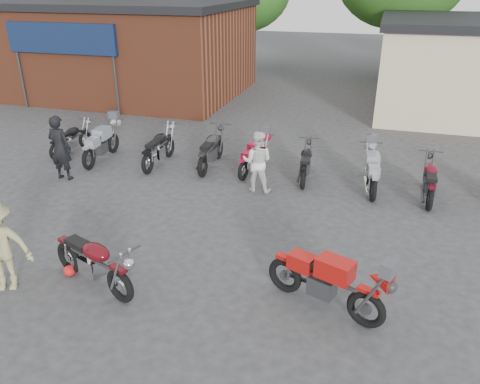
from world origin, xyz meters
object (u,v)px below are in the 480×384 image
(row_bike_0, at_px, (71,138))
(row_bike_2, at_px, (159,146))
(row_bike_7, at_px, (430,178))
(person_light, at_px, (257,162))
(row_bike_5, at_px, (306,161))
(vintage_motorcycle, at_px, (93,259))
(row_bike_4, at_px, (254,155))
(helmet, at_px, (70,270))
(row_bike_3, at_px, (211,148))
(person_dark, at_px, (60,148))
(sportbike, at_px, (327,279))
(row_bike_6, at_px, (372,169))
(row_bike_1, at_px, (101,142))

(row_bike_0, bearing_deg, row_bike_2, -85.02)
(row_bike_7, bearing_deg, row_bike_0, 88.99)
(person_light, distance_m, row_bike_7, 4.44)
(row_bike_5, bearing_deg, row_bike_2, 87.26)
(vintage_motorcycle, bearing_deg, row_bike_4, 98.83)
(person_light, relative_size, row_bike_2, 0.81)
(row_bike_2, bearing_deg, person_light, -106.94)
(vintage_motorcycle, bearing_deg, helmet, -173.00)
(row_bike_0, distance_m, row_bike_2, 3.17)
(row_bike_2, relative_size, row_bike_5, 1.10)
(row_bike_3, bearing_deg, helmet, 171.84)
(person_dark, relative_size, row_bike_7, 0.95)
(person_dark, height_order, row_bike_5, person_dark)
(sportbike, xyz_separation_m, row_bike_4, (-2.82, 5.72, -0.09))
(vintage_motorcycle, relative_size, person_dark, 1.12)
(row_bike_4, xyz_separation_m, row_bike_6, (3.34, -0.29, 0.05))
(sportbike, distance_m, row_bike_2, 7.93)
(vintage_motorcycle, bearing_deg, person_light, 91.54)
(row_bike_3, bearing_deg, row_bike_6, -95.82)
(vintage_motorcycle, xyz_separation_m, person_light, (1.74, 5.03, 0.23))
(helmet, relative_size, row_bike_2, 0.12)
(row_bike_3, bearing_deg, row_bike_7, -96.44)
(person_light, distance_m, row_bike_4, 1.36)
(row_bike_2, bearing_deg, row_bike_6, -90.49)
(row_bike_1, bearing_deg, row_bike_4, -88.20)
(row_bike_2, bearing_deg, person_dark, 130.21)
(row_bike_2, bearing_deg, row_bike_4, -85.27)
(row_bike_6, height_order, row_bike_7, row_bike_6)
(helmet, bearing_deg, row_bike_6, 47.51)
(row_bike_0, bearing_deg, sportbike, -115.19)
(row_bike_6, bearing_deg, vintage_motorcycle, 135.35)
(row_bike_2, height_order, row_bike_3, row_bike_3)
(row_bike_4, bearing_deg, row_bike_5, -84.04)
(sportbike, height_order, person_light, person_light)
(person_dark, bearing_deg, vintage_motorcycle, 132.89)
(row_bike_4, bearing_deg, row_bike_7, -85.88)
(sportbike, xyz_separation_m, row_bike_0, (-8.90, 5.58, -0.09))
(sportbike, height_order, row_bike_0, sportbike)
(row_bike_0, distance_m, row_bike_6, 9.42)
(row_bike_2, height_order, row_bike_7, row_bike_2)
(row_bike_3, relative_size, row_bike_6, 1.05)
(vintage_motorcycle, xyz_separation_m, row_bike_6, (4.65, 6.00, -0.02))
(vintage_motorcycle, relative_size, row_bike_4, 1.14)
(helmet, relative_size, row_bike_3, 0.11)
(row_bike_4, distance_m, row_bike_7, 4.81)
(helmet, relative_size, row_bike_4, 0.13)
(helmet, distance_m, row_bike_6, 7.92)
(row_bike_4, bearing_deg, person_light, -151.66)
(sportbike, relative_size, row_bike_5, 1.15)
(row_bike_4, bearing_deg, sportbike, -144.15)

